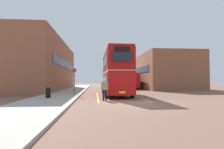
{
  "coord_description": "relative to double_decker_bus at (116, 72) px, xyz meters",
  "views": [
    {
      "loc": [
        -2.89,
        -12.47,
        1.64
      ],
      "look_at": [
        -1.05,
        8.49,
        2.3
      ],
      "focal_mm": 29.3,
      "sensor_mm": 36.0,
      "label": 1
    }
  ],
  "objects": [
    {
      "name": "sidewalk_left",
      "position": [
        -5.76,
        9.34,
        -2.44
      ],
      "size": [
        4.0,
        57.6,
        0.14
      ],
      "primitive_type": "cube",
      "color": "#A39E93",
      "rests_on": "ground"
    },
    {
      "name": "bay_marking_yellow",
      "position": [
        0.01,
        -1.84,
        -2.51
      ],
      "size": [
        4.18,
        11.75,
        0.01
      ],
      "color": "gold",
      "rests_on": "ground"
    },
    {
      "name": "single_deck_bus",
      "position": [
        4.46,
        15.98,
        -0.87
      ],
      "size": [
        2.89,
        9.95,
        3.02
      ],
      "color": "black",
      "rests_on": "ground"
    },
    {
      "name": "ground_plane",
      "position": [
        0.74,
        6.94,
        -2.51
      ],
      "size": [
        135.6,
        135.6,
        0.0
      ],
      "primitive_type": "plane",
      "color": "brown"
    },
    {
      "name": "bus_stop_sign",
      "position": [
        -4.44,
        -0.26,
        -0.71
      ],
      "size": [
        0.43,
        0.15,
        2.77
      ],
      "color": "#4C4C51",
      "rests_on": "sidewalk_left"
    },
    {
      "name": "depot_building_right",
      "position": [
        10.7,
        14.07,
        0.71
      ],
      "size": [
        8.99,
        15.14,
        6.44
      ],
      "color": "brown",
      "rests_on": "ground"
    },
    {
      "name": "double_decker_bus",
      "position": [
        0.0,
        0.0,
        0.0
      ],
      "size": [
        2.79,
        9.76,
        4.75
      ],
      "color": "black",
      "rests_on": "ground"
    },
    {
      "name": "brick_building_left",
      "position": [
        -10.03,
        11.57,
        1.46
      ],
      "size": [
        5.4,
        24.1,
        7.94
      ],
      "color": "brown",
      "rests_on": "ground"
    },
    {
      "name": "pedestrian_boarding",
      "position": [
        -1.45,
        -5.21,
        -1.48
      ],
      "size": [
        0.56,
        0.39,
        1.76
      ],
      "color": "black",
      "rests_on": "ground"
    },
    {
      "name": "litter_bin",
      "position": [
        -6.17,
        -4.11,
        -1.9
      ],
      "size": [
        0.44,
        0.44,
        0.94
      ],
      "color": "black",
      "rests_on": "sidewalk_left"
    }
  ]
}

